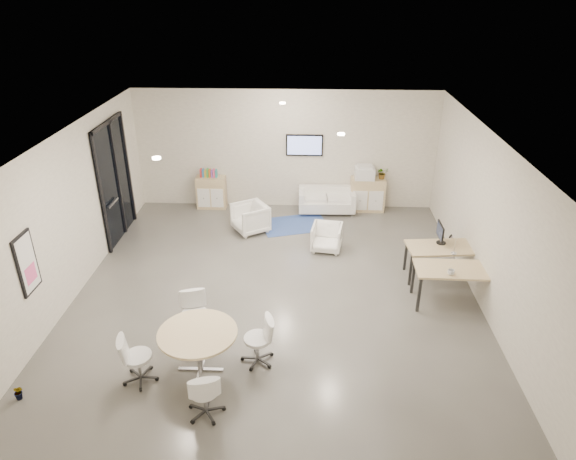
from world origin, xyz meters
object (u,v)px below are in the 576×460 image
(sideboard_right, at_px, (367,195))
(armchair_left, at_px, (250,217))
(round_table, at_px, (198,336))
(armchair_right, at_px, (327,236))
(loveseat, at_px, (327,201))
(desk_rear, at_px, (442,250))
(desk_front, at_px, (454,272))
(sideboard_left, at_px, (212,192))

(sideboard_right, relative_size, armchair_left, 1.16)
(armchair_left, bearing_deg, round_table, -34.93)
(armchair_left, relative_size, armchair_right, 1.15)
(loveseat, height_order, armchair_right, armchair_right)
(desk_rear, relative_size, desk_front, 1.00)
(armchair_right, bearing_deg, armchair_left, 163.44)
(sideboard_right, height_order, desk_rear, sideboard_right)
(loveseat, bearing_deg, desk_rear, -57.31)
(sideboard_left, xyz_separation_m, round_table, (0.95, -6.55, 0.24))
(loveseat, xyz_separation_m, armchair_left, (-1.94, -1.30, 0.09))
(desk_front, bearing_deg, desk_rear, 92.01)
(sideboard_left, distance_m, armchair_left, 1.89)
(sideboard_left, xyz_separation_m, sideboard_right, (4.26, -0.02, 0.02))
(sideboard_left, bearing_deg, sideboard_right, -0.23)
(armchair_left, bearing_deg, sideboard_right, 83.26)
(armchair_right, xyz_separation_m, round_table, (-2.15, -4.21, 0.34))
(armchair_right, bearing_deg, desk_front, -32.37)
(desk_rear, bearing_deg, armchair_right, 148.39)
(desk_rear, bearing_deg, armchair_left, 148.70)
(sideboard_right, height_order, armchair_left, sideboard_right)
(round_table, bearing_deg, desk_front, 25.18)
(sideboard_left, relative_size, loveseat, 0.58)
(desk_front, bearing_deg, round_table, -153.84)
(sideboard_left, bearing_deg, loveseat, -2.70)
(desk_rear, bearing_deg, sideboard_left, 141.92)
(loveseat, distance_m, round_table, 6.78)
(armchair_right, bearing_deg, sideboard_left, 151.90)
(sideboard_left, distance_m, sideboard_right, 4.26)
(sideboard_right, xyz_separation_m, round_table, (-3.31, -6.53, 0.23))
(loveseat, distance_m, desk_front, 4.88)
(sideboard_left, bearing_deg, armchair_left, -49.80)
(desk_rear, height_order, round_table, round_table)
(loveseat, relative_size, desk_rear, 1.01)
(armchair_right, distance_m, desk_rear, 2.64)
(loveseat, xyz_separation_m, desk_rear, (2.30, -3.35, 0.37))
(sideboard_right, xyz_separation_m, loveseat, (-1.10, -0.13, -0.15))
(round_table, bearing_deg, armchair_left, 86.98)
(armchair_right, height_order, desk_rear, desk_rear)
(armchair_right, xyz_separation_m, desk_rear, (2.35, -1.16, 0.33))
(loveseat, height_order, desk_rear, desk_rear)
(sideboard_right, xyz_separation_m, desk_front, (1.21, -4.41, 0.24))
(loveseat, distance_m, armchair_right, 2.19)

